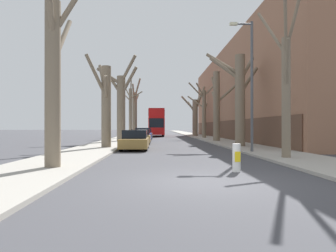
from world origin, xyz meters
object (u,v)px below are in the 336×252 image
(street_tree_left_2, at_px, (121,104))
(street_tree_right_3, at_px, (203,111))
(double_decker_bus, at_px, (157,121))
(street_tree_right_1, at_px, (239,95))
(traffic_bollard, at_px, (237,158))
(parked_car_2, at_px, (143,135))
(street_tree_left_4, at_px, (135,111))
(parked_car_1, at_px, (140,137))
(street_tree_left_0, at_px, (55,74))
(street_tree_left_1, at_px, (106,104))
(street_tree_left_3, at_px, (130,109))
(street_tree_right_0, at_px, (286,84))
(street_tree_right_4, at_px, (195,114))
(parked_car_3, at_px, (145,134))
(parked_car_0, at_px, (135,140))
(lamp_post, at_px, (250,80))
(street_tree_right_2, at_px, (217,104))

(street_tree_left_2, xyz_separation_m, street_tree_right_3, (10.07, 9.33, -0.24))
(street_tree_left_2, distance_m, double_decker_bus, 19.94)
(street_tree_right_1, height_order, double_decker_bus, street_tree_right_1)
(traffic_bollard, bearing_deg, parked_car_2, 100.77)
(street_tree_left_4, bearing_deg, parked_car_1, -84.52)
(street_tree_left_0, bearing_deg, parked_car_1, 82.37)
(double_decker_bus, bearing_deg, street_tree_left_0, -95.23)
(street_tree_left_1, xyz_separation_m, street_tree_left_3, (0.05, 19.55, 0.73))
(street_tree_left_3, xyz_separation_m, street_tree_right_0, (9.77, -27.24, -0.37))
(street_tree_right_1, distance_m, double_decker_bus, 28.78)
(street_tree_left_1, distance_m, street_tree_right_4, 28.88)
(street_tree_left_1, distance_m, street_tree_right_1, 10.13)
(parked_car_2, bearing_deg, street_tree_left_2, -141.76)
(street_tree_left_1, xyz_separation_m, parked_car_3, (2.18, 16.97, -2.60))
(street_tree_left_2, xyz_separation_m, parked_car_2, (2.22, 1.75, -3.31))
(parked_car_0, bearing_deg, traffic_bollard, -67.60)
(street_tree_left_2, relative_size, street_tree_left_3, 1.06)
(street_tree_right_3, bearing_deg, street_tree_right_0, -90.47)
(parked_car_3, bearing_deg, double_decker_bus, 83.28)
(street_tree_left_3, bearing_deg, double_decker_bus, 69.68)
(street_tree_right_0, height_order, parked_car_1, street_tree_right_0)
(parked_car_0, height_order, traffic_bollard, parked_car_0)
(street_tree_right_3, xyz_separation_m, double_decker_bus, (-6.42, 10.22, -1.23))
(parked_car_2, bearing_deg, lamp_post, -65.70)
(street_tree_left_0, xyz_separation_m, street_tree_left_2, (-0.02, 20.25, 0.50))
(street_tree_right_2, bearing_deg, street_tree_right_4, 90.30)
(street_tree_left_3, height_order, street_tree_right_2, street_tree_left_3)
(street_tree_right_1, xyz_separation_m, parked_car_2, (-7.85, 10.21, -3.31))
(street_tree_right_4, distance_m, parked_car_0, 29.16)
(street_tree_left_2, distance_m, lamp_post, 16.63)
(lamp_post, bearing_deg, street_tree_left_3, 111.11)
(street_tree_left_1, distance_m, street_tree_left_4, 29.70)
(street_tree_left_1, relative_size, street_tree_right_0, 0.78)
(street_tree_right_2, distance_m, parked_car_1, 9.34)
(parked_car_2, relative_size, parked_car_3, 1.12)
(street_tree_right_0, distance_m, street_tree_right_2, 17.35)
(street_tree_left_0, relative_size, street_tree_left_4, 0.82)
(street_tree_left_2, xyz_separation_m, street_tree_right_1, (10.07, -8.47, 0.00))
(street_tree_right_4, height_order, parked_car_0, street_tree_right_4)
(street_tree_left_3, distance_m, parked_car_0, 20.75)
(parked_car_0, bearing_deg, lamp_post, -25.53)
(street_tree_right_3, bearing_deg, double_decker_bus, 122.12)
(street_tree_left_2, bearing_deg, street_tree_right_1, -40.06)
(street_tree_right_2, relative_size, parked_car_1, 1.74)
(street_tree_right_0, distance_m, parked_car_2, 20.75)
(street_tree_right_0, bearing_deg, lamp_post, 99.80)
(street_tree_left_3, relative_size, traffic_bollard, 8.49)
(street_tree_right_3, relative_size, parked_car_2, 1.71)
(street_tree_left_1, bearing_deg, parked_car_3, 82.68)
(street_tree_left_2, height_order, street_tree_left_3, street_tree_left_2)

